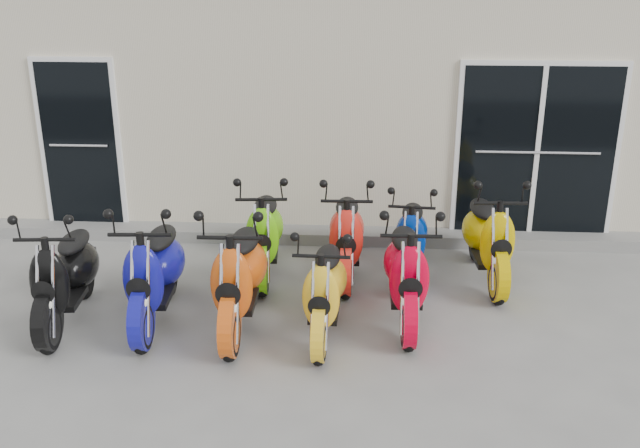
# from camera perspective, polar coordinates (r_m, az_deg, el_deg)

# --- Properties ---
(ground) EXTENTS (80.00, 80.00, 0.00)m
(ground) POSITION_cam_1_polar(r_m,az_deg,el_deg) (7.44, -0.29, -7.03)
(ground) COLOR gray
(ground) RESTS_ON ground
(building) EXTENTS (14.00, 6.00, 3.20)m
(building) POSITION_cam_1_polar(r_m,az_deg,el_deg) (11.94, 1.41, 11.48)
(building) COLOR beige
(building) RESTS_ON ground
(front_step) EXTENTS (14.00, 0.40, 0.15)m
(front_step) POSITION_cam_1_polar(r_m,az_deg,el_deg) (9.25, 0.55, -0.91)
(front_step) COLOR gray
(front_step) RESTS_ON ground
(door_left) EXTENTS (1.07, 0.08, 2.22)m
(door_left) POSITION_cam_1_polar(r_m,az_deg,el_deg) (9.74, -18.65, 6.41)
(door_left) COLOR black
(door_left) RESTS_ON front_step
(door_right) EXTENTS (2.02, 0.08, 2.22)m
(door_right) POSITION_cam_1_polar(r_m,az_deg,el_deg) (9.28, 16.97, 5.95)
(door_right) COLOR black
(door_right) RESTS_ON front_step
(scooter_front_black) EXTENTS (0.79, 1.80, 1.29)m
(scooter_front_black) POSITION_cam_1_polar(r_m,az_deg,el_deg) (7.41, -19.85, -2.93)
(scooter_front_black) COLOR black
(scooter_front_black) RESTS_ON ground
(scooter_front_blue) EXTENTS (0.77, 1.85, 1.34)m
(scooter_front_blue) POSITION_cam_1_polar(r_m,az_deg,el_deg) (7.18, -13.18, -2.74)
(scooter_front_blue) COLOR #121396
(scooter_front_blue) RESTS_ON ground
(scooter_front_orange_a) EXTENTS (0.70, 1.86, 1.37)m
(scooter_front_orange_a) POSITION_cam_1_polar(r_m,az_deg,el_deg) (6.92, -6.51, -3.09)
(scooter_front_orange_a) COLOR #DF5412
(scooter_front_orange_a) RESTS_ON ground
(scooter_front_orange_b) EXTENTS (0.64, 1.64, 1.20)m
(scooter_front_orange_b) POSITION_cam_1_polar(r_m,az_deg,el_deg) (6.76, 0.38, -4.29)
(scooter_front_orange_b) COLOR yellow
(scooter_front_orange_b) RESTS_ON ground
(scooter_front_red) EXTENTS (0.66, 1.78, 1.31)m
(scooter_front_red) POSITION_cam_1_polar(r_m,az_deg,el_deg) (7.07, 6.95, -2.84)
(scooter_front_red) COLOR red
(scooter_front_red) RESTS_ON ground
(scooter_back_green) EXTENTS (0.77, 1.78, 1.28)m
(scooter_back_green) POSITION_cam_1_polar(r_m,az_deg,el_deg) (8.10, -4.49, 0.18)
(scooter_back_green) COLOR #61CD0D
(scooter_back_green) RESTS_ON ground
(scooter_back_red) EXTENTS (0.66, 1.74, 1.28)m
(scooter_back_red) POSITION_cam_1_polar(r_m,az_deg,el_deg) (8.02, 2.15, 0.04)
(scooter_back_red) COLOR red
(scooter_back_red) RESTS_ON ground
(scooter_back_blue) EXTENTS (0.72, 1.63, 1.17)m
(scooter_back_blue) POSITION_cam_1_polar(r_m,az_deg,el_deg) (8.13, 7.32, -0.26)
(scooter_back_blue) COLOR navy
(scooter_back_blue) RESTS_ON ground
(scooter_back_yellow) EXTENTS (0.73, 1.80, 1.31)m
(scooter_back_yellow) POSITION_cam_1_polar(r_m,az_deg,el_deg) (8.12, 13.38, -0.16)
(scooter_back_yellow) COLOR #D0AC00
(scooter_back_yellow) RESTS_ON ground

